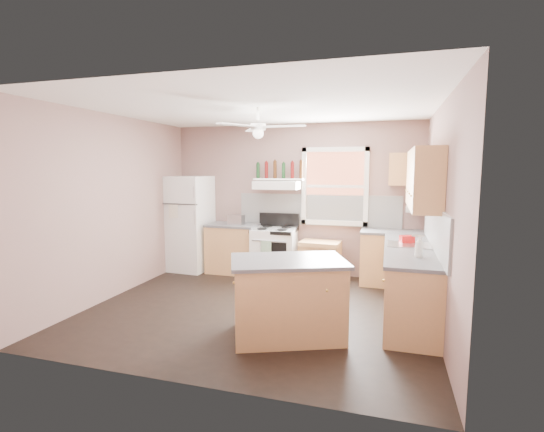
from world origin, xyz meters
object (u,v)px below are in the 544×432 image
(toaster, at_px, (236,220))
(stove, at_px, (275,252))
(refrigerator, at_px, (189,223))
(island, at_px, (288,300))
(cart, at_px, (320,260))

(toaster, distance_m, stove, 0.91)
(refrigerator, bearing_deg, stove, 2.91)
(toaster, height_order, island, toaster)
(refrigerator, height_order, island, refrigerator)
(stove, height_order, island, same)
(refrigerator, xyz_separation_m, stove, (1.68, -0.01, -0.45))
(refrigerator, relative_size, island, 1.47)
(cart, bearing_deg, refrigerator, -175.36)
(cart, bearing_deg, stove, -174.17)
(island, bearing_deg, stove, 87.27)
(stove, distance_m, island, 2.54)
(refrigerator, xyz_separation_m, island, (2.54, -2.40, -0.45))
(refrigerator, relative_size, stove, 2.06)
(stove, height_order, cart, stove)
(refrigerator, distance_m, toaster, 0.97)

